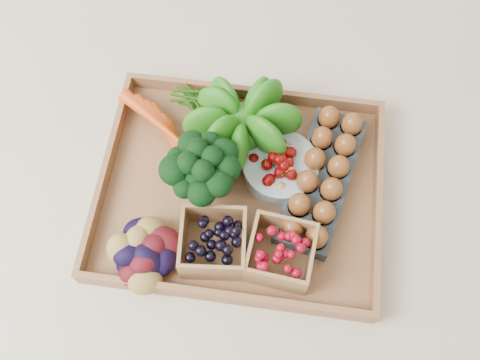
# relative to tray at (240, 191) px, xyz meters

# --- Properties ---
(ground) EXTENTS (4.00, 4.00, 0.00)m
(ground) POSITION_rel_tray_xyz_m (0.00, 0.00, -0.01)
(ground) COLOR beige
(ground) RESTS_ON ground
(tray) EXTENTS (0.55, 0.45, 0.01)m
(tray) POSITION_rel_tray_xyz_m (0.00, 0.00, 0.00)
(tray) COLOR #8D5E3B
(tray) RESTS_ON ground
(carrots) EXTENTS (0.19, 0.14, 0.05)m
(carrots) POSITION_rel_tray_xyz_m (-0.14, 0.08, 0.03)
(carrots) COLOR #CF420F
(carrots) RESTS_ON tray
(lettuce) EXTENTS (0.15, 0.15, 0.15)m
(lettuce) POSITION_rel_tray_xyz_m (-0.01, 0.12, 0.08)
(lettuce) COLOR #174C0B
(lettuce) RESTS_ON tray
(broccoli) EXTENTS (0.14, 0.14, 0.11)m
(broccoli) POSITION_rel_tray_xyz_m (-0.07, -0.01, 0.06)
(broccoli) COLOR black
(broccoli) RESTS_ON tray
(cherry_bowl) EXTENTS (0.15, 0.15, 0.04)m
(cherry_bowl) POSITION_rel_tray_xyz_m (0.07, 0.05, 0.03)
(cherry_bowl) COLOR #8C9EA5
(cherry_bowl) RESTS_ON tray
(egg_carton) EXTENTS (0.17, 0.32, 0.04)m
(egg_carton) POSITION_rel_tray_xyz_m (0.16, 0.03, 0.03)
(egg_carton) COLOR #323940
(egg_carton) RESTS_ON tray
(potatoes) EXTENTS (0.15, 0.15, 0.09)m
(potatoes) POSITION_rel_tray_xyz_m (-0.16, -0.16, 0.05)
(potatoes) COLOR #3B090F
(potatoes) RESTS_ON tray
(punnet_blackberry) EXTENTS (0.13, 0.13, 0.08)m
(punnet_blackberry) POSITION_rel_tray_xyz_m (-0.03, -0.13, 0.05)
(punnet_blackberry) COLOR black
(punnet_blackberry) RESTS_ON tray
(punnet_raspberry) EXTENTS (0.13, 0.13, 0.08)m
(punnet_raspberry) POSITION_rel_tray_xyz_m (0.09, -0.13, 0.05)
(punnet_raspberry) COLOR maroon
(punnet_raspberry) RESTS_ON tray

